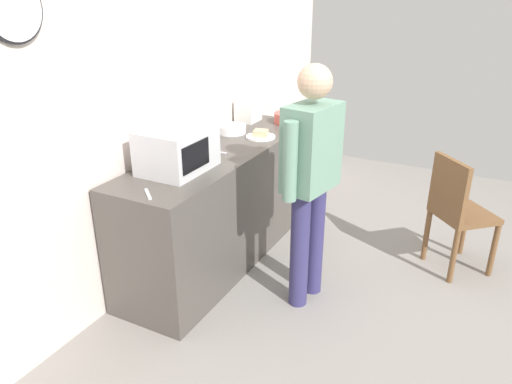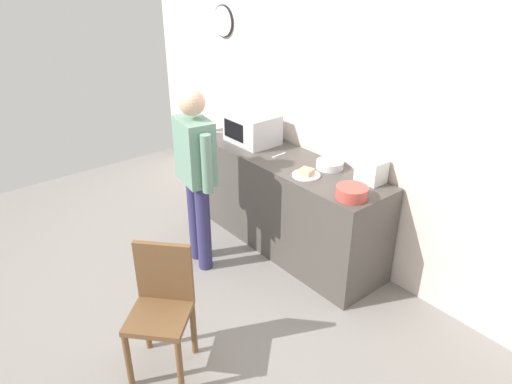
{
  "view_description": "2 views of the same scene",
  "coord_description": "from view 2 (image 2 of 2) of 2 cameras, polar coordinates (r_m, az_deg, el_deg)",
  "views": [
    {
      "loc": [
        -3.03,
        -0.68,
        2.12
      ],
      "look_at": [
        -0.12,
        0.84,
        0.71
      ],
      "focal_mm": 34.15,
      "sensor_mm": 36.0,
      "label": 1
    },
    {
      "loc": [
        3.06,
        -1.59,
        2.66
      ],
      "look_at": [
        0.05,
        0.86,
        0.7
      ],
      "focal_mm": 33.13,
      "sensor_mm": 36.0,
      "label": 2
    }
  ],
  "objects": [
    {
      "name": "ground_plane",
      "position": [
        4.35,
        -9.42,
        -11.28
      ],
      "size": [
        6.0,
        6.0,
        0.0
      ],
      "primitive_type": "plane",
      "color": "gray"
    },
    {
      "name": "back_wall",
      "position": [
        4.63,
        6.78,
        9.56
      ],
      "size": [
        5.4,
        0.13,
        2.6
      ],
      "color": "silver",
      "rests_on": "ground_plane"
    },
    {
      "name": "kitchen_counter",
      "position": [
        4.66,
        3.45,
        -1.27
      ],
      "size": [
        2.18,
        0.62,
        0.94
      ],
      "primitive_type": "cube",
      "color": "#4C4742",
      "rests_on": "ground_plane"
    },
    {
      "name": "microwave",
      "position": [
        4.81,
        -0.45,
        7.73
      ],
      "size": [
        0.5,
        0.39,
        0.3
      ],
      "color": "silver",
      "rests_on": "kitchen_counter"
    },
    {
      "name": "sandwich_plate",
      "position": [
        4.11,
        6.08,
        2.19
      ],
      "size": [
        0.25,
        0.25,
        0.07
      ],
      "color": "white",
      "rests_on": "kitchen_counter"
    },
    {
      "name": "salad_bowl",
      "position": [
        4.28,
        8.89,
        3.29
      ],
      "size": [
        0.24,
        0.24,
        0.07
      ],
      "primitive_type": "cylinder",
      "color": "white",
      "rests_on": "kitchen_counter"
    },
    {
      "name": "cereal_bowl",
      "position": [
        3.77,
        11.49,
        -0.07
      ],
      "size": [
        0.25,
        0.25,
        0.1
      ],
      "primitive_type": "cylinder",
      "color": "#C64C42",
      "rests_on": "kitchen_counter"
    },
    {
      "name": "toaster",
      "position": [
        4.07,
        13.76,
        2.53
      ],
      "size": [
        0.22,
        0.18,
        0.2
      ],
      "primitive_type": "cube",
      "color": "silver",
      "rests_on": "kitchen_counter"
    },
    {
      "name": "fork_utensil",
      "position": [
        5.14,
        -4.32,
        7.2
      ],
      "size": [
        0.13,
        0.14,
        0.01
      ],
      "primitive_type": "cube",
      "rotation": [
        0.0,
        0.0,
        0.84
      ],
      "color": "silver",
      "rests_on": "kitchen_counter"
    },
    {
      "name": "spoon_utensil",
      "position": [
        4.52,
        2.79,
        4.46
      ],
      "size": [
        0.03,
        0.17,
        0.01
      ],
      "primitive_type": "cube",
      "rotation": [
        0.0,
        0.0,
        1.62
      ],
      "color": "silver",
      "rests_on": "kitchen_counter"
    },
    {
      "name": "person_standing",
      "position": [
        4.16,
        -7.27,
        2.88
      ],
      "size": [
        0.58,
        0.31,
        1.68
      ],
      "color": "navy",
      "rests_on": "ground_plane"
    },
    {
      "name": "wooden_chair",
      "position": [
        3.38,
        -11.3,
        -13.03
      ],
      "size": [
        0.57,
        0.57,
        0.94
      ],
      "color": "brown",
      "rests_on": "ground_plane"
    }
  ]
}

